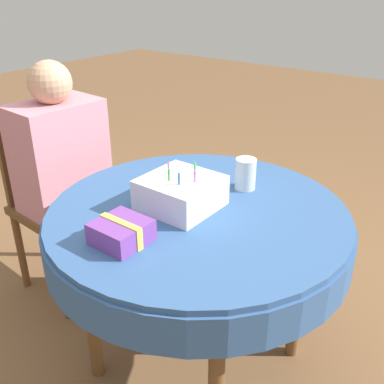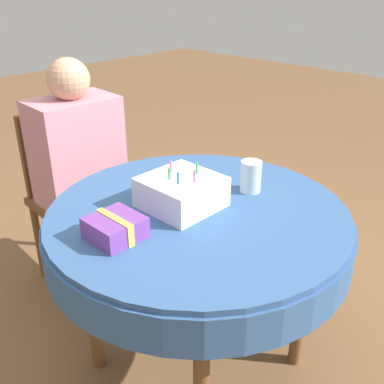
% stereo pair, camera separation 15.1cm
% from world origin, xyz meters
% --- Properties ---
extents(ground_plane, '(12.00, 12.00, 0.00)m').
position_xyz_m(ground_plane, '(0.00, 0.00, 0.00)').
color(ground_plane, brown).
extents(dining_table, '(1.05, 1.05, 0.72)m').
position_xyz_m(dining_table, '(0.00, 0.00, 0.63)').
color(dining_table, '#335689').
rests_on(dining_table, ground_plane).
extents(chair, '(0.44, 0.44, 0.86)m').
position_xyz_m(chair, '(0.05, 0.88, 0.48)').
color(chair, brown).
rests_on(chair, ground_plane).
extents(person, '(0.39, 0.36, 1.13)m').
position_xyz_m(person, '(0.04, 0.79, 0.68)').
color(person, tan).
rests_on(person, ground_plane).
extents(birthday_cake, '(0.24, 0.24, 0.15)m').
position_xyz_m(birthday_cake, '(-0.02, 0.06, 0.77)').
color(birthday_cake, white).
rests_on(birthday_cake, dining_table).
extents(drinking_glass, '(0.08, 0.08, 0.12)m').
position_xyz_m(drinking_glass, '(0.24, -0.04, 0.78)').
color(drinking_glass, silver).
rests_on(drinking_glass, dining_table).
extents(gift_box, '(0.15, 0.16, 0.07)m').
position_xyz_m(gift_box, '(-0.31, 0.06, 0.75)').
color(gift_box, '#753D99').
rests_on(gift_box, dining_table).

